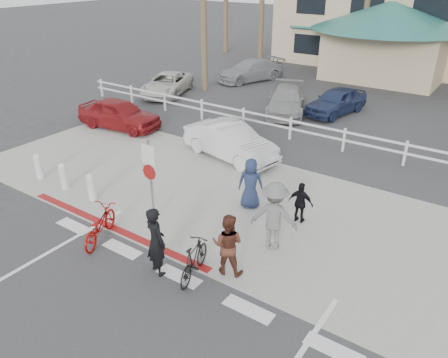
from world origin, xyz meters
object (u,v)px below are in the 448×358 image
Objects in this scene: sign_post at (151,177)px; bike_red at (100,225)px; bike_black at (194,260)px; car_red_compact at (119,114)px; car_white_sedan at (230,141)px.

bike_red is at bearing -108.26° from sign_post.
sign_post is 1.61× the size of bike_red.
car_red_compact reaches higher than bike_black.
bike_red is 9.28m from car_red_compact.
car_white_sedan reaches higher than bike_red.
car_white_sedan is (-3.35, 6.57, 0.20)m from bike_black.
bike_red is at bearing -143.59° from car_red_compact.
sign_post is 1.94m from bike_red.
car_white_sedan is 1.02× the size of car_red_compact.
car_white_sedan is (-0.24, 6.81, 0.20)m from bike_red.
sign_post reaches higher than car_red_compact.
car_white_sedan is at bearing -77.62° from bike_black.
bike_black reaches higher than bike_red.
bike_red is at bearing -10.19° from bike_black.
sign_post reaches higher than bike_red.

